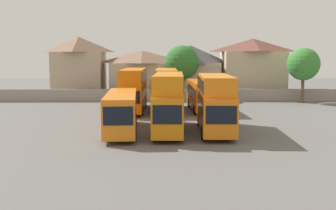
{
  "coord_description": "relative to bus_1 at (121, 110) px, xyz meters",
  "views": [
    {
      "loc": [
        -0.43,
        -34.39,
        6.52
      ],
      "look_at": [
        0.0,
        3.0,
        2.03
      ],
      "focal_mm": 43.56,
      "sensor_mm": 36.0,
      "label": 1
    }
  ],
  "objects": [
    {
      "name": "depot_boundary_wall",
      "position": [
        4.03,
        23.94,
        -1.04
      ],
      "size": [
        56.0,
        0.5,
        1.8
      ],
      "primitive_type": "cube",
      "color": "gray",
      "rests_on": "ground"
    },
    {
      "name": "house_terrace_right",
      "position": [
        7.79,
        30.16,
        2.28
      ],
      "size": [
        9.32,
        8.29,
        8.26
      ],
      "color": "tan",
      "rests_on": "ground"
    },
    {
      "name": "tree_left_of_lot",
      "position": [
        23.07,
        21.94,
        3.46
      ],
      "size": [
        4.54,
        4.54,
        7.7
      ],
      "color": "brown",
      "rests_on": "ground"
    },
    {
      "name": "house_terrace_left",
      "position": [
        -9.65,
        29.85,
        2.92
      ],
      "size": [
        7.99,
        6.81,
        9.54
      ],
      "color": "tan",
      "rests_on": "ground"
    },
    {
      "name": "bus_4",
      "position": [
        0.07,
        13.87,
        0.88
      ],
      "size": [
        2.71,
        11.95,
        5.0
      ],
      "rotation": [
        0.0,
        0.0,
        -1.58
      ],
      "color": "orange",
      "rests_on": "ground"
    },
    {
      "name": "bus_2",
      "position": [
        4.06,
        0.19,
        0.89
      ],
      "size": [
        2.81,
        10.94,
        5.03
      ],
      "rotation": [
        0.0,
        0.0,
        -1.6
      ],
      "color": "orange",
      "rests_on": "ground"
    },
    {
      "name": "bus_3",
      "position": [
        8.05,
        0.05,
        0.82
      ],
      "size": [
        2.99,
        10.22,
        4.89
      ],
      "rotation": [
        0.0,
        0.0,
        -1.61
      ],
      "color": "orange",
      "rests_on": "ground"
    },
    {
      "name": "ground",
      "position": [
        4.03,
        17.77,
        -1.94
      ],
      "size": [
        140.0,
        140.0,
        0.0
      ],
      "primitive_type": "plane",
      "color": "#605E5B"
    },
    {
      "name": "bus_1",
      "position": [
        0.0,
        0.0,
        0.0
      ],
      "size": [
        3.13,
        11.38,
        3.39
      ],
      "rotation": [
        0.0,
        0.0,
        -1.51
      ],
      "color": "orange",
      "rests_on": "ground"
    },
    {
      "name": "bus_5",
      "position": [
        3.96,
        13.66,
        0.87
      ],
      "size": [
        2.61,
        11.15,
        4.99
      ],
      "rotation": [
        0.0,
        0.0,
        -1.58
      ],
      "color": "orange",
      "rests_on": "ground"
    },
    {
      "name": "house_terrace_centre",
      "position": [
        0.37,
        29.42,
        1.82
      ],
      "size": [
        10.22,
        7.48,
        7.39
      ],
      "color": "tan",
      "rests_on": "ground"
    },
    {
      "name": "bus_6",
      "position": [
        8.2,
        14.1,
        0.08
      ],
      "size": [
        2.95,
        10.79,
        3.55
      ],
      "rotation": [
        0.0,
        0.0,
        -1.53
      ],
      "color": "orange",
      "rests_on": "ground"
    },
    {
      "name": "house_terrace_far_right",
      "position": [
        17.72,
        29.87,
        2.77
      ],
      "size": [
        9.92,
        7.2,
        9.26
      ],
      "color": "#C6B293",
      "rests_on": "ground"
    },
    {
      "name": "tree_behind_wall",
      "position": [
        6.4,
        26.44,
        3.63
      ],
      "size": [
        5.1,
        5.1,
        8.15
      ],
      "color": "brown",
      "rests_on": "ground"
    }
  ]
}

